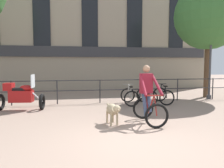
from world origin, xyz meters
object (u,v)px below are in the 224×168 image
Objects in this scene: street_lamp at (211,45)px; parked_bicycle_mid_right at (163,95)px; parked_bicycle_mid_left at (147,96)px; dog at (113,110)px; parked_motorcycle at (21,95)px; parked_bicycle_near_lamp at (130,96)px; cyclist_with_bike at (148,97)px.

parked_bicycle_mid_right is at bearing -163.63° from street_lamp.
parked_bicycle_mid_left is 0.77m from parked_bicycle_mid_right.
parked_bicycle_mid_left is at bearing 6.45° from parked_bicycle_mid_right.
parked_bicycle_mid_left is at bearing -167.01° from street_lamp.
street_lamp is at bearing -157.18° from parked_bicycle_mid_right.
parked_bicycle_mid_right is (2.83, 3.01, -0.07)m from dog.
street_lamp is at bearing -75.75° from parked_motorcycle.
parked_bicycle_mid_right is at bearing 36.57° from dog.
parked_bicycle_mid_left is (0.77, -0.00, 0.00)m from parked_bicycle_near_lamp.
parked_motorcycle reaches higher than parked_bicycle_mid_right.
street_lamp reaches higher than parked_bicycle_mid_left.
dog is at bearing -124.35° from parked_motorcycle.
parked_motorcycle is 1.49× the size of parked_bicycle_mid_left.
dog is 0.83× the size of parked_bicycle_mid_left.
street_lamp is at bearing 38.51° from cyclist_with_bike.
parked_bicycle_mid_right is at bearing -79.83° from parked_motorcycle.
cyclist_with_bike is 0.35× the size of street_lamp.
cyclist_with_bike reaches higher than parked_bicycle_mid_right.
parked_bicycle_mid_right reaches higher than dog.
cyclist_with_bike is 6.20m from street_lamp.
parked_bicycle_mid_left is at bearing -174.93° from parked_bicycle_near_lamp.
street_lamp is at bearing -164.18° from parked_bicycle_near_lamp.
dog is 0.81× the size of parked_bicycle_mid_right.
cyclist_with_bike is at bearing 65.49° from parked_bicycle_mid_right.
cyclist_with_bike is 4.82m from parked_motorcycle.
parked_motorcycle reaches higher than dog.
street_lamp reaches higher than parked_bicycle_near_lamp.
dog is 3.28m from parked_bicycle_near_lamp.
parked_bicycle_mid_right is (1.75, 2.91, -0.41)m from cyclist_with_bike.
parked_motorcycle is (-3.04, 2.60, 0.14)m from dog.
parked_bicycle_mid_left is 0.24× the size of street_lamp.
parked_bicycle_mid_right is 0.24× the size of street_lamp.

